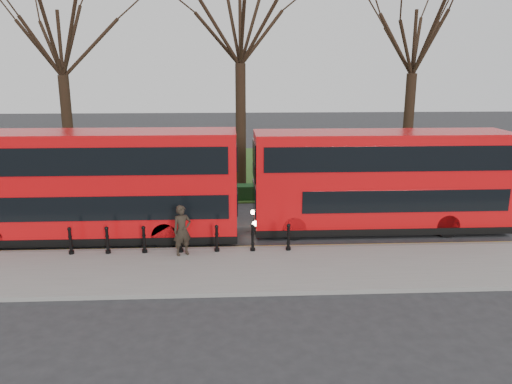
{
  "coord_description": "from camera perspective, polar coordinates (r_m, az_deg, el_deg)",
  "views": [
    {
      "loc": [
        1.41,
        -19.33,
        6.99
      ],
      "look_at": [
        2.41,
        0.5,
        2.0
      ],
      "focal_mm": 35.0,
      "sensor_mm": 36.0,
      "label": 1
    }
  ],
  "objects": [
    {
      "name": "bus_rear",
      "position": [
        22.16,
        13.97,
        1.15
      ],
      "size": [
        10.89,
        2.5,
        4.33
      ],
      "color": "red",
      "rests_on": "ground"
    },
    {
      "name": "tree_mid",
      "position": [
        29.44,
        -1.84,
        19.02
      ],
      "size": [
        8.37,
        8.37,
        13.08
      ],
      "color": "black",
      "rests_on": "ground"
    },
    {
      "name": "pedestrian",
      "position": [
        18.73,
        -8.43,
        -4.37
      ],
      "size": [
        0.82,
        0.71,
        1.91
      ],
      "primitive_type": "imported",
      "rotation": [
        0.0,
        0.0,
        0.44
      ],
      "color": "#2B231A",
      "rests_on": "pavement"
    },
    {
      "name": "grass_verge",
      "position": [
        35.06,
        -5.15,
        2.59
      ],
      "size": [
        60.0,
        18.0,
        0.06
      ],
      "primitive_type": "cube",
      "color": "#2F501A",
      "rests_on": "ground"
    },
    {
      "name": "bus_lead",
      "position": [
        21.27,
        -17.61,
        0.6
      ],
      "size": [
        11.3,
        2.59,
        4.5
      ],
      "color": "red",
      "rests_on": "ground"
    },
    {
      "name": "kerb",
      "position": [
        19.64,
        -6.87,
        -6.61
      ],
      "size": [
        60.0,
        0.25,
        0.16
      ],
      "primitive_type": "cube",
      "color": "slate",
      "rests_on": "ground"
    },
    {
      "name": "ground",
      "position": [
        20.6,
        -6.68,
        -5.83
      ],
      "size": [
        120.0,
        120.0,
        0.0
      ],
      "primitive_type": "plane",
      "color": "#28282B",
      "rests_on": "ground"
    },
    {
      "name": "bollard_row",
      "position": [
        19.16,
        -8.62,
        -5.38
      ],
      "size": [
        8.36,
        0.15,
        1.0
      ],
      "color": "black",
      "rests_on": "pavement"
    },
    {
      "name": "pavement",
      "position": [
        17.79,
        -7.29,
        -8.89
      ],
      "size": [
        60.0,
        4.0,
        0.15
      ],
      "primitive_type": "cube",
      "color": "gray",
      "rests_on": "ground"
    },
    {
      "name": "hedge",
      "position": [
        26.98,
        -5.8,
        -0.1
      ],
      "size": [
        60.0,
        0.9,
        0.8
      ],
      "primitive_type": "cube",
      "color": "black",
      "rests_on": "ground"
    },
    {
      "name": "tree_right",
      "position": [
        31.24,
        17.7,
        16.74
      ],
      "size": [
        7.72,
        7.72,
        12.06
      ],
      "color": "black",
      "rests_on": "ground"
    },
    {
      "name": "yellow_line_inner",
      "position": [
        20.13,
        -6.77,
        -6.29
      ],
      "size": [
        60.0,
        0.1,
        0.01
      ],
      "primitive_type": "cube",
      "color": "yellow",
      "rests_on": "ground"
    },
    {
      "name": "yellow_line_outer",
      "position": [
        19.94,
        -6.8,
        -6.49
      ],
      "size": [
        60.0,
        0.1,
        0.01
      ],
      "primitive_type": "cube",
      "color": "yellow",
      "rests_on": "ground"
    },
    {
      "name": "tree_left",
      "position": [
        30.85,
        -21.56,
        16.28
      ],
      "size": [
        7.63,
        7.63,
        11.91
      ],
      "color": "black",
      "rests_on": "ground"
    }
  ]
}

